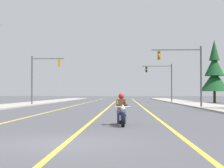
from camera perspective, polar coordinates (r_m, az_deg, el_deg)
The scene contains 11 objects.
ground_plane at distance 11.25m, azimuth -7.89°, elevation -8.90°, with size 400.00×400.00×0.00m, color #47474C.
lane_stripe_center at distance 56.03m, azimuth 0.21°, elevation -2.94°, with size 0.16×100.00×0.01m, color yellow.
lane_stripe_left at distance 56.33m, azimuth -4.12°, elevation -2.93°, with size 0.16×100.00×0.01m, color yellow.
lane_stripe_right at distance 56.04m, azimuth 3.92°, elevation -2.94°, with size 0.16×100.00×0.01m, color yellow.
sidewalk_kerb_right at distance 51.84m, azimuth 12.28°, elevation -2.95°, with size 4.40×110.00×0.14m, color #9E998E.
sidewalk_kerb_left at distance 52.65m, azimuth -12.40°, elevation -2.93°, with size 4.40×110.00×0.14m, color #9E998E.
motorcycle_with_rider at distance 17.06m, azimuth 1.47°, elevation -4.39°, with size 0.70×2.19×1.46m.
traffic_signal_near_right at distance 38.13m, azimuth 11.33°, elevation 2.56°, with size 5.02×0.37×6.20m.
traffic_signal_near_left at distance 47.87m, azimuth -10.77°, elevation 1.68°, with size 4.19×0.37×6.20m.
traffic_signal_mid_right at distance 60.27m, azimuth 7.80°, elevation 1.07°, with size 4.81×0.38×6.20m.
conifer_tree_right_verge_far at distance 59.63m, azimuth 15.37°, elevation 1.49°, with size 4.43×4.43×9.75m.
Camera 1 is at (1.91, -10.99, 1.46)m, focal length 59.87 mm.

